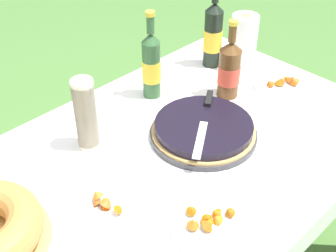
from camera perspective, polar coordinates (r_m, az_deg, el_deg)
name	(u,v)px	position (r m, az deg, el deg)	size (l,w,h in m)	color
garden_table	(144,189)	(1.51, -2.98, -7.71)	(1.80, 0.96, 0.75)	#A87A47
tablecloth	(143,176)	(1.47, -3.05, -6.16)	(1.81, 0.97, 0.10)	white
berry_tart	(204,130)	(1.59, 4.35, -0.49)	(0.37, 0.37, 0.06)	#38383D
serving_knife	(205,117)	(1.59, 4.54, 1.15)	(0.32, 0.23, 0.01)	silver
cup_stack	(86,115)	(1.51, -10.00, 1.38)	(0.07, 0.07, 0.25)	beige
cider_bottle_green	(151,65)	(1.74, -2.04, 7.44)	(0.07, 0.07, 0.34)	#2D562D
cider_bottle_amber	(229,69)	(1.77, 7.48, 6.87)	(0.08, 0.08, 0.31)	brown
juice_bottle_red	(213,35)	(1.96, 5.51, 11.02)	(0.08, 0.08, 0.36)	black
snack_plate_near	(281,84)	(1.91, 13.64, 4.98)	(0.22, 0.22, 0.06)	white
snack_plate_right	(106,204)	(1.36, -7.53, -9.46)	(0.20, 0.20, 0.05)	white
snack_plate_far	(212,225)	(1.30, 5.40, -11.94)	(0.24, 0.24, 0.05)	white
paper_towel_roll	(243,41)	(1.98, 9.17, 10.15)	(0.11, 0.11, 0.23)	white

